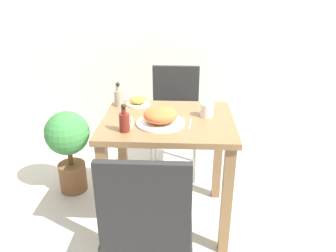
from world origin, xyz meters
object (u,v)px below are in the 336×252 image
(chair_near, at_px, (148,223))
(side_plate, at_px, (138,101))
(potted_plant_left, at_px, (68,143))
(condiment_bottle, at_px, (124,121))
(food_plate, at_px, (161,117))
(sauce_bottle, at_px, (118,97))
(drink_cup, at_px, (207,110))
(chair_far, at_px, (175,114))

(chair_near, distance_m, side_plate, 0.97)
(side_plate, distance_m, potted_plant_left, 0.68)
(condiment_bottle, bearing_deg, food_plate, 31.51)
(sauce_bottle, xyz_separation_m, potted_plant_left, (-0.43, 0.10, -0.41))
(chair_near, xyz_separation_m, drink_cup, (0.30, 0.72, 0.30))
(food_plate, bearing_deg, chair_near, -91.95)
(condiment_bottle, bearing_deg, side_plate, 87.79)
(sauce_bottle, height_order, condiment_bottle, same)
(chair_near, bearing_deg, side_plate, -80.10)
(chair_near, xyz_separation_m, potted_plant_left, (-0.73, 0.99, -0.10))
(chair_near, relative_size, drink_cup, 10.30)
(chair_far, distance_m, side_plate, 0.61)
(side_plate, relative_size, drink_cup, 1.85)
(food_plate, height_order, condiment_bottle, condiment_bottle)
(chair_near, bearing_deg, food_plate, -91.95)
(chair_far, bearing_deg, drink_cup, -71.96)
(chair_far, bearing_deg, potted_plant_left, -153.39)
(drink_cup, height_order, sauce_bottle, sauce_bottle)
(potted_plant_left, bearing_deg, condiment_bottle, -43.61)
(food_plate, height_order, potted_plant_left, food_plate)
(food_plate, bearing_deg, drink_cup, 25.31)
(drink_cup, bearing_deg, potted_plant_left, 165.48)
(food_plate, distance_m, drink_cup, 0.31)
(condiment_bottle, bearing_deg, sauce_bottle, 105.08)
(chair_near, distance_m, sauce_bottle, 0.99)
(chair_near, relative_size, potted_plant_left, 1.35)
(condiment_bottle, bearing_deg, drink_cup, 27.94)
(chair_far, height_order, condiment_bottle, condiment_bottle)
(drink_cup, distance_m, sauce_bottle, 0.62)
(chair_near, xyz_separation_m, food_plate, (0.02, 0.59, 0.30))
(drink_cup, distance_m, condiment_bottle, 0.55)
(food_plate, xyz_separation_m, condiment_bottle, (-0.20, -0.12, 0.02))
(chair_far, relative_size, potted_plant_left, 1.35)
(chair_near, height_order, side_plate, chair_near)
(drink_cup, bearing_deg, food_plate, -154.69)
(food_plate, xyz_separation_m, drink_cup, (0.28, 0.13, -0.00))
(chair_far, distance_m, potted_plant_left, 0.91)
(chair_far, relative_size, food_plate, 3.09)
(drink_cup, bearing_deg, side_plate, 157.60)
(condiment_bottle, bearing_deg, chair_near, -69.33)
(drink_cup, xyz_separation_m, condiment_bottle, (-0.48, -0.26, 0.02))
(potted_plant_left, bearing_deg, side_plate, -7.59)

